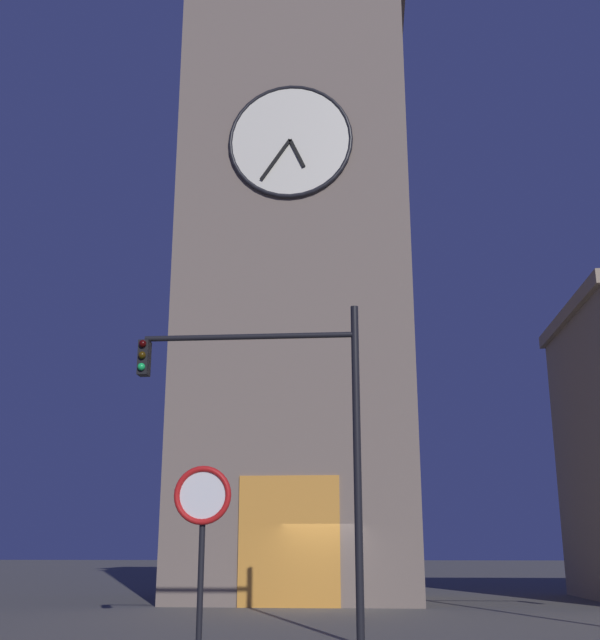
{
  "coord_description": "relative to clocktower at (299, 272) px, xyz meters",
  "views": [
    {
      "loc": [
        -1.44,
        25.41,
        1.77
      ],
      "look_at": [
        1.0,
        -4.1,
        10.25
      ],
      "focal_mm": 44.79,
      "sensor_mm": 36.0,
      "label": 1
    }
  ],
  "objects": [
    {
      "name": "clocktower",
      "position": [
        0.0,
        0.0,
        0.0
      ],
      "size": [
        8.95,
        8.03,
        29.94
      ],
      "color": "#75665B",
      "rests_on": "ground_plane"
    },
    {
      "name": "traffic_signal_near",
      "position": [
        -0.88,
        13.31,
        -7.8
      ],
      "size": [
        4.67,
        0.41,
        6.69
      ],
      "color": "black",
      "rests_on": "ground_plane"
    },
    {
      "name": "ground_plane",
      "position": [
        -1.04,
        4.08,
        -12.22
      ],
      "size": [
        200.0,
        200.0,
        0.0
      ],
      "primitive_type": "plane",
      "color": "#56544F"
    },
    {
      "name": "no_horn_sign",
      "position": [
        -0.28,
        18.72,
        -10.0
      ],
      "size": [
        0.78,
        0.14,
        2.84
      ],
      "color": "black",
      "rests_on": "ground_plane"
    }
  ]
}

